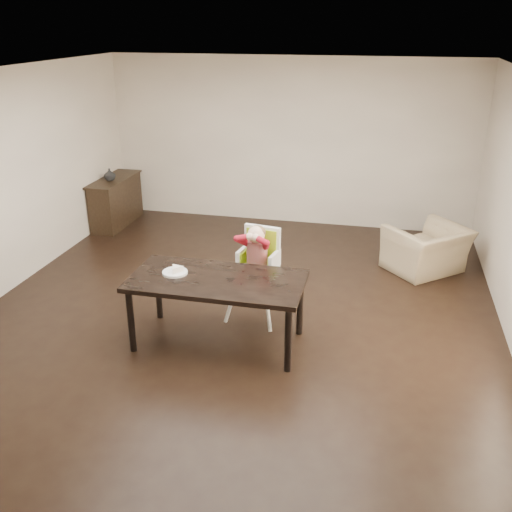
{
  "coord_description": "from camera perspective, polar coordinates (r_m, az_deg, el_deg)",
  "views": [
    {
      "loc": [
        1.55,
        -5.66,
        3.24
      ],
      "look_at": [
        0.26,
        -0.07,
        0.83
      ],
      "focal_mm": 40.0,
      "sensor_mm": 36.0,
      "label": 1
    }
  ],
  "objects": [
    {
      "name": "ground",
      "position": [
        6.7,
        -2.06,
        -6.11
      ],
      "size": [
        7.0,
        7.0,
        0.0
      ],
      "primitive_type": "plane",
      "color": "black",
      "rests_on": "ground"
    },
    {
      "name": "room_walls",
      "position": [
        6.03,
        -2.31,
        9.52
      ],
      "size": [
        6.02,
        7.02,
        2.71
      ],
      "color": "beige",
      "rests_on": "ground"
    },
    {
      "name": "dining_table",
      "position": [
        5.92,
        -3.93,
        -2.97
      ],
      "size": [
        1.8,
        0.9,
        0.75
      ],
      "color": "black",
      "rests_on": "ground"
    },
    {
      "name": "high_chair",
      "position": [
        6.4,
        0.18,
        0.34
      ],
      "size": [
        0.54,
        0.54,
        1.12
      ],
      "rotation": [
        0.0,
        0.0,
        -0.17
      ],
      "color": "white",
      "rests_on": "ground"
    },
    {
      "name": "plate",
      "position": [
        6.04,
        -8.06,
        -1.49
      ],
      "size": [
        0.35,
        0.35,
        0.08
      ],
      "rotation": [
        0.0,
        0.0,
        0.43
      ],
      "color": "white",
      "rests_on": "dining_table"
    },
    {
      "name": "armchair",
      "position": [
        8.06,
        16.76,
        1.35
      ],
      "size": [
        1.15,
        1.11,
        0.85
      ],
      "primitive_type": "imported",
      "rotation": [
        0.0,
        0.0,
        3.86
      ],
      "color": "tan",
      "rests_on": "ground"
    },
    {
      "name": "sideboard",
      "position": [
        9.83,
        -13.83,
        5.33
      ],
      "size": [
        0.44,
        1.26,
        0.79
      ],
      "color": "black",
      "rests_on": "ground"
    },
    {
      "name": "vase",
      "position": [
        9.6,
        -14.42,
        7.88
      ],
      "size": [
        0.22,
        0.23,
        0.19
      ],
      "primitive_type": "imported",
      "rotation": [
        0.0,
        0.0,
        0.21
      ],
      "color": "#99999E",
      "rests_on": "sideboard"
    }
  ]
}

